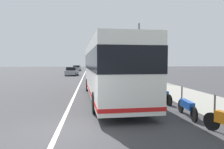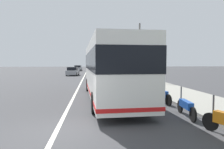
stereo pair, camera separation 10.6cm
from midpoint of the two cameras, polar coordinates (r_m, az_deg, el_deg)
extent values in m
plane|color=#38383A|center=(7.36, -14.90, -15.42)|extent=(220.00, 220.00, 0.00)
cube|color=gray|center=(18.23, 15.25, -3.98)|extent=(110.00, 3.60, 0.14)
cube|color=silver|center=(17.08, -9.53, -4.62)|extent=(110.00, 0.16, 0.01)
cube|color=silver|center=(13.49, -0.64, 1.60)|extent=(12.17, 3.23, 3.19)
cube|color=black|center=(13.49, -0.64, 3.75)|extent=(12.22, 3.27, 1.06)
cube|color=red|center=(13.60, -0.64, -4.07)|extent=(12.20, 3.26, 0.16)
cylinder|color=black|center=(17.32, -6.37, -2.83)|extent=(1.01, 0.35, 1.00)
cylinder|color=black|center=(17.58, 1.44, -2.72)|extent=(1.01, 0.35, 1.00)
cylinder|color=black|center=(9.70, -4.43, -7.69)|extent=(1.01, 0.35, 1.00)
cylinder|color=black|center=(10.16, 9.23, -7.22)|extent=(1.01, 0.35, 1.00)
cylinder|color=black|center=(8.12, 25.61, -11.57)|extent=(0.61, 0.29, 0.62)
cylinder|color=#4C4C51|center=(7.92, 26.35, -7.51)|extent=(0.06, 0.06, 0.70)
cylinder|color=black|center=(10.38, 18.41, -8.26)|extent=(0.60, 0.14, 0.60)
cylinder|color=black|center=(8.95, 21.61, -10.18)|extent=(0.60, 0.14, 0.60)
cube|color=#1947A5|center=(9.61, 19.91, -7.69)|extent=(1.19, 0.35, 0.31)
cylinder|color=#4C4C51|center=(10.17, 18.68, -5.07)|extent=(0.06, 0.06, 0.70)
cylinder|color=black|center=(13.26, 11.85, -5.56)|extent=(0.64, 0.16, 0.64)
cylinder|color=black|center=(11.72, 15.44, -6.79)|extent=(0.64, 0.16, 0.64)
cube|color=#1947A5|center=(12.45, 13.55, -5.00)|extent=(1.33, 0.40, 0.37)
cylinder|color=#4C4C51|center=(13.06, 12.12, -3.05)|extent=(0.06, 0.06, 0.70)
cube|color=gray|center=(38.26, -10.61, 0.60)|extent=(4.52, 2.14, 0.77)
cube|color=black|center=(38.19, -10.64, 1.59)|extent=(2.38, 1.83, 0.57)
cylinder|color=black|center=(36.71, -9.69, 0.11)|extent=(0.65, 0.27, 0.64)
cylinder|color=black|center=(36.98, -12.23, 0.11)|extent=(0.65, 0.27, 0.64)
cylinder|color=black|center=(39.58, -9.09, 0.35)|extent=(0.65, 0.27, 0.64)
cylinder|color=black|center=(39.83, -11.46, 0.34)|extent=(0.65, 0.27, 0.64)
cube|color=gray|center=(37.59, -4.00, 0.63)|extent=(4.78, 2.09, 0.82)
cube|color=black|center=(37.56, -4.00, 1.70)|extent=(2.61, 1.84, 0.58)
cylinder|color=black|center=(39.09, -5.42, 0.34)|extent=(0.65, 0.25, 0.64)
cylinder|color=black|center=(39.22, -2.94, 0.36)|extent=(0.65, 0.25, 0.64)
cylinder|color=black|center=(36.00, -5.16, 0.08)|extent=(0.65, 0.25, 0.64)
cylinder|color=black|center=(36.14, -2.46, 0.11)|extent=(0.65, 0.25, 0.64)
cube|color=gray|center=(58.51, -9.24, 1.55)|extent=(4.74, 2.12, 0.79)
cube|color=black|center=(58.46, -9.25, 2.21)|extent=(2.55, 1.81, 0.56)
cylinder|color=black|center=(56.90, -8.65, 1.25)|extent=(0.66, 0.27, 0.64)
cylinder|color=black|center=(57.13, -10.25, 1.24)|extent=(0.66, 0.27, 0.64)
cylinder|color=black|center=(59.92, -8.28, 1.36)|extent=(0.66, 0.27, 0.64)
cylinder|color=black|center=(60.14, -9.79, 1.35)|extent=(0.66, 0.27, 0.64)
cylinder|color=slate|center=(25.71, 7.64, 5.94)|extent=(0.21, 0.21, 7.07)
camera|label=1|loc=(0.05, -89.80, 0.01)|focal=33.42mm
camera|label=2|loc=(0.05, 90.20, -0.01)|focal=33.42mm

